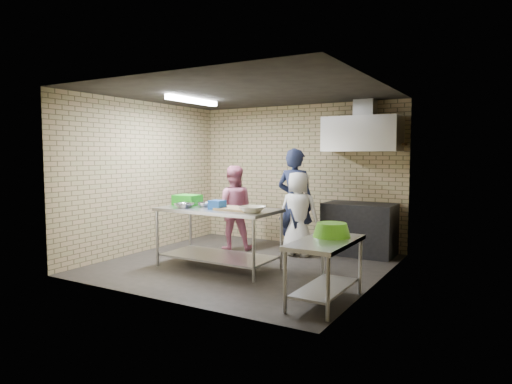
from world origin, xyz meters
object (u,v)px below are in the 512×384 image
at_px(side_counter, 325,272).
at_px(blue_tub, 217,205).
at_px(woman_white, 299,213).
at_px(woman_pink, 233,208).
at_px(green_basin, 332,230).
at_px(prep_table, 218,238).
at_px(man_navy, 295,202).
at_px(stove, 359,229).
at_px(green_crate, 187,200).
at_px(bottle_red, 368,138).

bearing_deg(side_counter, blue_tub, 162.16).
bearing_deg(side_counter, woman_white, 122.02).
distance_m(side_counter, woman_pink, 3.28).
height_order(side_counter, woman_pink, woman_pink).
bearing_deg(side_counter, green_basin, 94.57).
relative_size(prep_table, woman_pink, 1.20).
bearing_deg(man_navy, stove, -147.80).
bearing_deg(stove, side_counter, -80.71).
relative_size(green_crate, man_navy, 0.22).
xyz_separation_m(prep_table, woman_white, (0.70, 1.41, 0.27)).
bearing_deg(prep_table, blue_tub, -63.43).
relative_size(green_basin, man_navy, 0.25).
distance_m(blue_tub, man_navy, 1.65).
height_order(side_counter, man_navy, man_navy).
bearing_deg(man_navy, prep_table, 70.14).
bearing_deg(bottle_red, woman_white, -138.29).
relative_size(green_crate, bottle_red, 2.29).
relative_size(stove, green_basin, 2.61).
height_order(green_basin, bottle_red, bottle_red).
xyz_separation_m(side_counter, man_navy, (-1.43, 2.20, 0.55)).
bearing_deg(bottle_red, green_basin, -82.10).
height_order(green_basin, woman_pink, woman_pink).
relative_size(prep_table, side_counter, 1.54).
bearing_deg(prep_table, stove, 51.54).
relative_size(prep_table, woman_white, 1.26).
xyz_separation_m(stove, man_navy, (-0.98, -0.55, 0.48)).
bearing_deg(stove, prep_table, -128.46).
relative_size(blue_tub, green_basin, 0.45).
bearing_deg(woman_pink, bottle_red, 176.11).
bearing_deg(man_navy, woman_white, 155.09).
bearing_deg(woman_white, green_crate, 39.08).
height_order(side_counter, green_crate, green_crate).
distance_m(side_counter, green_crate, 2.95).
bearing_deg(bottle_red, man_navy, -142.54).
bearing_deg(woman_pink, blue_tub, 85.26).
distance_m(blue_tub, woman_white, 1.66).
bearing_deg(prep_table, side_counter, -19.94).
bearing_deg(woman_white, man_navy, -31.28).
bearing_deg(woman_pink, side_counter, 113.94).
height_order(side_counter, blue_tub, blue_tub).
height_order(stove, woman_pink, woman_pink).
height_order(stove, bottle_red, bottle_red).
xyz_separation_m(green_crate, man_navy, (1.31, 1.34, -0.08)).
relative_size(stove, woman_pink, 0.78).
bearing_deg(green_crate, bottle_red, 42.22).
distance_m(side_counter, man_navy, 2.68).
bearing_deg(blue_tub, man_navy, 70.19).
relative_size(bottle_red, woman_pink, 0.12).
bearing_deg(man_navy, blue_tub, 73.08).
distance_m(bottle_red, woman_pink, 2.72).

